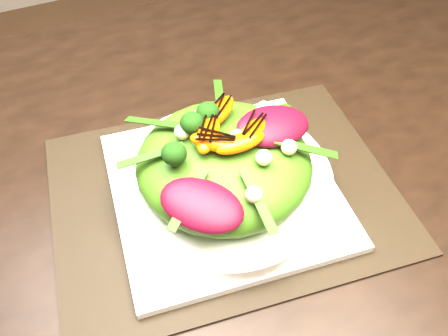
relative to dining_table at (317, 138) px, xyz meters
name	(u,v)px	position (x,y,z in m)	size (l,w,h in m)	color
floor	(277,334)	(0.00, 0.00, -0.73)	(4.00, 4.00, 0.01)	brown
dining_table	(317,138)	(0.00, 0.00, 0.00)	(1.60, 0.90, 0.75)	black
placemat	(224,192)	(-0.18, -0.05, 0.02)	(0.44, 0.33, 0.00)	black
plate_base	(224,189)	(-0.18, -0.05, 0.03)	(0.28, 0.28, 0.01)	white
salad_bowl	(224,181)	(-0.18, -0.05, 0.04)	(0.28, 0.28, 0.02)	white
lettuce_mound	(224,163)	(-0.18, -0.05, 0.08)	(0.22, 0.22, 0.07)	#3C6613
radicchio_leaf	(273,126)	(-0.12, -0.06, 0.12)	(0.09, 0.06, 0.02)	#470715
orange_segment	(216,120)	(-0.18, -0.02, 0.12)	(0.06, 0.02, 0.02)	#D54B03
broccoli_floret	(164,138)	(-0.24, -0.03, 0.13)	(0.04, 0.04, 0.04)	black
macadamia_nut	(268,143)	(-0.14, -0.08, 0.12)	(0.02, 0.02, 0.02)	#CBB58F
balsamic_drizzle	(216,115)	(-0.18, -0.02, 0.13)	(0.05, 0.00, 0.00)	black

